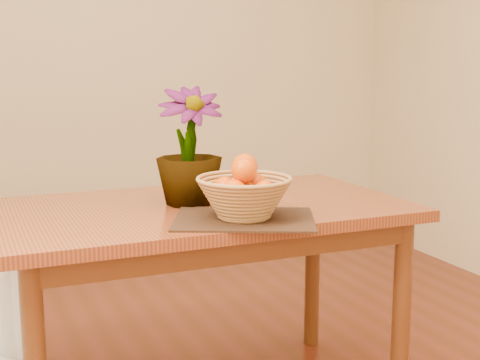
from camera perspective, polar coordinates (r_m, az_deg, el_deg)
name	(u,v)px	position (r m, az deg, el deg)	size (l,w,h in m)	color
wall_back	(92,43)	(4.17, -12.55, 11.32)	(4.00, 0.02, 2.70)	beige
table	(204,229)	(2.36, -3.11, -4.17)	(1.40, 0.80, 0.75)	brown
placemat	(244,219)	(2.10, 0.36, -3.35)	(0.44, 0.33, 0.01)	#311D12
wicker_basket	(244,199)	(2.09, 0.36, -1.64)	(0.30, 0.30, 0.12)	#B2824A
orange_pile	(244,183)	(2.08, 0.37, -0.27)	(0.19, 0.18, 0.15)	#E74E03
potted_plant	(189,146)	(2.31, -4.36, 2.90)	(0.23, 0.23, 0.41)	#124113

